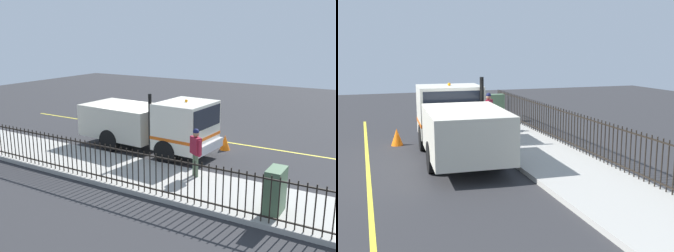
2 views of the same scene
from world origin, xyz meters
TOP-DOWN VIEW (x-y plane):
  - ground_plane at (0.00, 0.00)m, footprint 46.59×46.59m
  - sidewalk_slab at (3.09, 0.00)m, footprint 2.78×21.18m
  - lane_marking at (-2.66, 0.00)m, footprint 0.12×19.06m
  - work_truck at (0.29, 1.04)m, footprint 2.60×6.23m
  - worker_standing at (2.32, 4.04)m, footprint 0.45×0.53m
  - iron_fence at (4.33, 0.00)m, footprint 0.04×18.04m
  - utility_cabinet at (3.62, 7.17)m, footprint 0.82×0.43m
  - traffic_cone at (-1.52, 3.51)m, footprint 0.45×0.45m

SIDE VIEW (x-z plane):
  - ground_plane at x=0.00m, z-range 0.00..0.00m
  - lane_marking at x=-2.66m, z-range 0.00..0.01m
  - sidewalk_slab at x=3.09m, z-range 0.00..0.15m
  - traffic_cone at x=-1.52m, z-range 0.00..0.65m
  - utility_cabinet at x=3.62m, z-range 0.15..1.42m
  - iron_fence at x=4.33m, z-range 0.16..1.48m
  - worker_standing at x=2.32m, z-range 0.34..2.04m
  - work_truck at x=0.29m, z-range -0.05..2.64m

